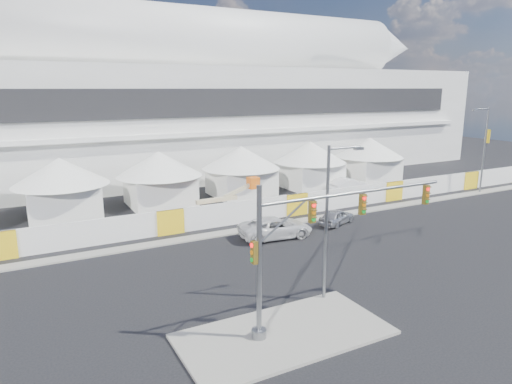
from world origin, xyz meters
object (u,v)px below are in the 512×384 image
sedan_silver (337,217)px  lot_car_a (347,185)px  streetlight_median (330,212)px  boom_lift (212,212)px  traffic_mast (305,245)px  pickup_curb (276,228)px  streetlight_curb (484,144)px

sedan_silver → lot_car_a: 13.35m
streetlight_median → boom_lift: size_ratio=1.17×
sedan_silver → traffic_mast: traffic_mast is taller
pickup_curb → traffic_mast: 14.26m
streetlight_median → streetlight_curb: streetlight_curb is taller
sedan_silver → pickup_curb: size_ratio=0.68×
pickup_curb → streetlight_curb: (27.91, 2.74, 4.70)m
streetlight_curb → lot_car_a: bearing=148.3°
boom_lift → pickup_curb: bearing=-66.7°
lot_car_a → boom_lift: (-18.47, -4.46, 0.21)m
sedan_silver → pickup_curb: 6.48m
lot_car_a → streetlight_median: size_ratio=0.55×
lot_car_a → streetlight_median: bearing=134.0°
sedan_silver → boom_lift: boom_lift is taller
sedan_silver → traffic_mast: size_ratio=0.35×
traffic_mast → boom_lift: traffic_mast is taller
pickup_curb → traffic_mast: (-5.81, -12.56, 3.45)m
sedan_silver → pickup_curb: bearing=73.6°
sedan_silver → streetlight_curb: bearing=-106.1°
streetlight_curb → boom_lift: bearing=174.1°
pickup_curb → traffic_mast: traffic_mast is taller
pickup_curb → lot_car_a: size_ratio=1.25×
streetlight_median → boom_lift: 16.95m
lot_car_a → streetlight_median: 28.21m
lot_car_a → boom_lift: bearing=99.0°
streetlight_median → streetlight_curb: size_ratio=0.89×
sedan_silver → streetlight_curb: (21.47, 2.13, 4.84)m
lot_car_a → streetlight_curb: size_ratio=0.49×
sedan_silver → pickup_curb: (-6.45, -0.61, 0.14)m
sedan_silver → boom_lift: (-9.37, 5.30, 0.31)m
lot_car_a → traffic_mast: 31.54m
traffic_mast → streetlight_curb: bearing=24.4°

